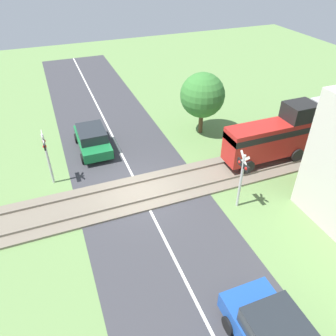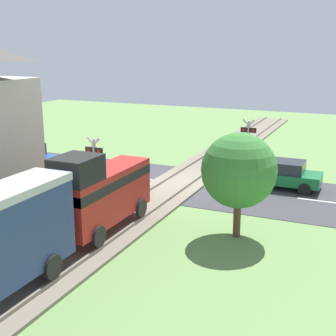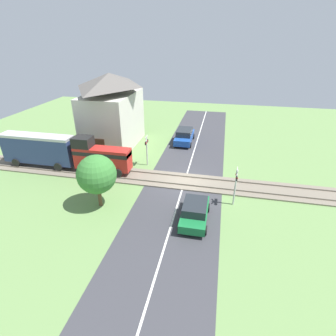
# 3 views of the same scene
# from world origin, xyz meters

# --- Properties ---
(ground_plane) EXTENTS (60.00, 60.00, 0.00)m
(ground_plane) POSITION_xyz_m (0.00, 0.00, 0.00)
(ground_plane) COLOR #66894C
(road_surface) EXTENTS (48.00, 6.40, 0.02)m
(road_surface) POSITION_xyz_m (0.00, 0.00, 0.01)
(road_surface) COLOR #38383D
(road_surface) RESTS_ON ground_plane
(track_bed) EXTENTS (2.80, 48.00, 0.24)m
(track_bed) POSITION_xyz_m (0.00, 0.00, 0.07)
(track_bed) COLOR #756B5B
(track_bed) RESTS_ON ground_plane
(train) EXTENTS (1.58, 12.26, 3.18)m
(train) POSITION_xyz_m (0.00, 11.14, 1.87)
(train) COLOR red
(train) RESTS_ON track_bed
(car_near_crossing) EXTENTS (3.81, 1.85, 1.42)m
(car_near_crossing) POSITION_xyz_m (-5.04, -1.44, 0.75)
(car_near_crossing) COLOR #197038
(car_near_crossing) RESTS_ON ground_plane
(car_far_side) EXTENTS (4.46, 2.00, 1.62)m
(car_far_side) POSITION_xyz_m (9.23, 1.44, 0.83)
(car_far_side) COLOR #1E4CA8
(car_far_side) RESTS_ON ground_plane
(crossing_signal_west_approach) EXTENTS (0.90, 0.18, 3.02)m
(crossing_signal_west_approach) POSITION_xyz_m (-2.55, -4.04, 1.94)
(crossing_signal_west_approach) COLOR #B7B7B7
(crossing_signal_west_approach) RESTS_ON ground_plane
(crossing_signal_east_approach) EXTENTS (0.90, 0.18, 3.02)m
(crossing_signal_east_approach) POSITION_xyz_m (2.55, 4.04, 1.94)
(crossing_signal_east_approach) COLOR #B7B7B7
(crossing_signal_east_approach) RESTS_ON ground_plane
(pedestrian_by_station) EXTENTS (0.40, 0.40, 1.61)m
(pedestrian_by_station) POSITION_xyz_m (1.97, 8.51, 0.73)
(pedestrian_by_station) COLOR #B2282D
(pedestrian_by_station) RESTS_ON ground_plane
(tree_roadside_hedge) EXTENTS (2.79, 2.79, 3.98)m
(tree_roadside_hedge) POSITION_xyz_m (-4.67, 5.57, 2.58)
(tree_roadside_hedge) COLOR brown
(tree_roadside_hedge) RESTS_ON ground_plane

